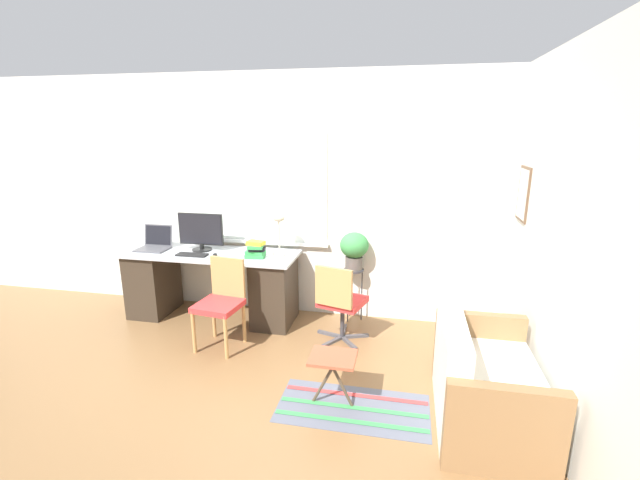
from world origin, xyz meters
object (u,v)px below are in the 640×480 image
(monitor, at_px, (201,232))
(potted_plant, at_px, (354,248))
(plant_stand, at_px, (354,276))
(folding_stool, at_px, (333,362))
(laptop, at_px, (155,244))
(couch_loveseat, at_px, (483,386))
(office_chair_swivel, at_px, (340,301))
(desk_chair_wooden, at_px, (221,300))
(keyboard, at_px, (192,255))
(desk_lamp, at_px, (279,224))
(book_stack, at_px, (256,250))
(mouse, at_px, (215,255))

(monitor, relative_size, potted_plant, 1.26)
(plant_stand, bearing_deg, folding_stool, -88.42)
(potted_plant, bearing_deg, laptop, -173.34)
(laptop, relative_size, couch_loveseat, 0.30)
(laptop, xyz_separation_m, monitor, (0.55, 0.06, 0.15))
(laptop, distance_m, office_chair_swivel, 2.24)
(laptop, xyz_separation_m, plant_stand, (2.25, 0.26, -0.32))
(plant_stand, relative_size, potted_plant, 1.44)
(office_chair_swivel, height_order, potted_plant, potted_plant)
(monitor, bearing_deg, folding_stool, -38.40)
(desk_chair_wooden, bearing_deg, monitor, 134.97)
(keyboard, bearing_deg, desk_chair_wooden, -39.76)
(laptop, relative_size, monitor, 0.66)
(monitor, xyz_separation_m, couch_loveseat, (2.85, -1.34, -0.70))
(monitor, distance_m, plant_stand, 1.77)
(office_chair_swivel, xyz_separation_m, potted_plant, (0.06, 0.56, 0.40))
(plant_stand, relative_size, folding_stool, 1.41)
(keyboard, bearing_deg, desk_lamp, 13.16)
(keyboard, bearing_deg, plant_stand, 13.92)
(potted_plant, bearing_deg, plant_stand, 45.00)
(desk_chair_wooden, distance_m, potted_plant, 1.51)
(book_stack, distance_m, couch_loveseat, 2.53)
(laptop, bearing_deg, desk_chair_wooden, -29.09)
(laptop, xyz_separation_m, potted_plant, (2.25, 0.26, 0.01))
(desk_chair_wooden, bearing_deg, desk_lamp, 64.58)
(monitor, relative_size, desk_chair_wooden, 0.60)
(potted_plant, relative_size, folding_stool, 0.98)
(book_stack, distance_m, plant_stand, 1.12)
(couch_loveseat, height_order, plant_stand, couch_loveseat)
(book_stack, bearing_deg, plant_stand, 19.24)
(laptop, distance_m, couch_loveseat, 3.67)
(laptop, distance_m, book_stack, 1.25)
(keyboard, relative_size, plant_stand, 0.56)
(keyboard, relative_size, desk_chair_wooden, 0.39)
(desk_chair_wooden, xyz_separation_m, folding_stool, (1.24, -0.73, -0.10))
(office_chair_swivel, bearing_deg, monitor, 4.04)
(keyboard, relative_size, potted_plant, 0.81)
(laptop, height_order, book_stack, laptop)
(monitor, relative_size, office_chair_swivel, 0.63)
(office_chair_swivel, bearing_deg, desk_chair_wooden, 30.79)
(laptop, bearing_deg, potted_plant, 6.66)
(laptop, relative_size, desk_lamp, 0.76)
(keyboard, bearing_deg, book_stack, 5.88)
(book_stack, height_order, desk_chair_wooden, book_stack)
(potted_plant, bearing_deg, book_stack, -160.76)
(laptop, distance_m, desk_chair_wooden, 1.26)
(keyboard, distance_m, book_stack, 0.71)
(monitor, relative_size, folding_stool, 1.24)
(laptop, xyz_separation_m, folding_stool, (2.29, -1.32, -0.46))
(mouse, distance_m, desk_chair_wooden, 0.60)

